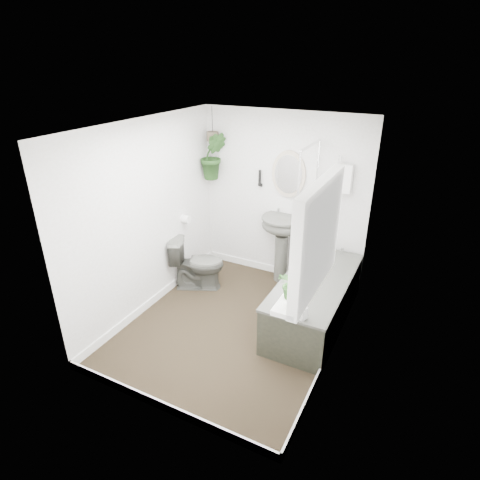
% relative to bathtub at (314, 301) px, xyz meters
% --- Properties ---
extents(floor, '(2.30, 2.80, 0.02)m').
position_rel_bathtub_xyz_m(floor, '(-0.80, -0.50, -0.30)').
color(floor, black).
rests_on(floor, ground).
extents(ceiling, '(2.30, 2.80, 0.02)m').
position_rel_bathtub_xyz_m(ceiling, '(-0.80, -0.50, 2.02)').
color(ceiling, white).
rests_on(ceiling, ground).
extents(wall_back, '(2.30, 0.02, 2.30)m').
position_rel_bathtub_xyz_m(wall_back, '(-0.80, 0.91, 0.86)').
color(wall_back, white).
rests_on(wall_back, ground).
extents(wall_front, '(2.30, 0.02, 2.30)m').
position_rel_bathtub_xyz_m(wall_front, '(-0.80, -1.91, 0.86)').
color(wall_front, white).
rests_on(wall_front, ground).
extents(wall_left, '(0.02, 2.80, 2.30)m').
position_rel_bathtub_xyz_m(wall_left, '(-1.96, -0.50, 0.86)').
color(wall_left, white).
rests_on(wall_left, ground).
extents(wall_right, '(0.02, 2.80, 2.30)m').
position_rel_bathtub_xyz_m(wall_right, '(0.36, -0.50, 0.86)').
color(wall_right, white).
rests_on(wall_right, ground).
extents(skirting, '(2.30, 2.80, 0.10)m').
position_rel_bathtub_xyz_m(skirting, '(-0.80, -0.50, -0.24)').
color(skirting, white).
rests_on(skirting, floor).
extents(bathtub, '(0.72, 1.72, 0.58)m').
position_rel_bathtub_xyz_m(bathtub, '(0.00, 0.00, 0.00)').
color(bathtub, '#4C4D47').
rests_on(bathtub, floor).
extents(bath_screen, '(0.04, 0.72, 1.40)m').
position_rel_bathtub_xyz_m(bath_screen, '(-0.33, 0.49, 0.99)').
color(bath_screen, silver).
rests_on(bath_screen, bathtub).
extents(shower_box, '(0.20, 0.10, 0.35)m').
position_rel_bathtub_xyz_m(shower_box, '(0.00, 0.84, 1.26)').
color(shower_box, white).
rests_on(shower_box, wall_back).
extents(oval_mirror, '(0.46, 0.03, 0.62)m').
position_rel_bathtub_xyz_m(oval_mirror, '(-0.72, 0.87, 1.21)').
color(oval_mirror, '#B5A68F').
rests_on(oval_mirror, wall_back).
extents(wall_sconce, '(0.04, 0.04, 0.22)m').
position_rel_bathtub_xyz_m(wall_sconce, '(-1.12, 0.86, 1.11)').
color(wall_sconce, black).
rests_on(wall_sconce, wall_back).
extents(toilet_roll_holder, '(0.11, 0.11, 0.11)m').
position_rel_bathtub_xyz_m(toilet_roll_holder, '(-1.90, 0.20, 0.61)').
color(toilet_roll_holder, white).
rests_on(toilet_roll_holder, wall_left).
extents(window_recess, '(0.08, 1.00, 0.90)m').
position_rel_bathtub_xyz_m(window_recess, '(0.29, -1.20, 1.36)').
color(window_recess, white).
rests_on(window_recess, wall_right).
extents(window_sill, '(0.18, 1.00, 0.04)m').
position_rel_bathtub_xyz_m(window_sill, '(0.22, -1.20, 0.94)').
color(window_sill, white).
rests_on(window_sill, wall_right).
extents(window_blinds, '(0.01, 0.86, 0.76)m').
position_rel_bathtub_xyz_m(window_blinds, '(0.24, -1.20, 1.36)').
color(window_blinds, white).
rests_on(window_blinds, wall_right).
extents(toilet, '(0.80, 0.66, 0.71)m').
position_rel_bathtub_xyz_m(toilet, '(-1.65, 0.06, 0.07)').
color(toilet, '#4C4D47').
rests_on(toilet, floor).
extents(pedestal_sink, '(0.60, 0.53, 0.96)m').
position_rel_bathtub_xyz_m(pedestal_sink, '(-0.72, 0.74, 0.19)').
color(pedestal_sink, '#4C4D47').
rests_on(pedestal_sink, floor).
extents(sill_plant, '(0.26, 0.25, 0.23)m').
position_rel_bathtub_xyz_m(sill_plant, '(0.21, -1.48, 1.08)').
color(sill_plant, black).
rests_on(sill_plant, window_sill).
extents(hanging_plant, '(0.45, 0.42, 0.65)m').
position_rel_bathtub_xyz_m(hanging_plant, '(-1.77, 0.75, 1.36)').
color(hanging_plant, black).
rests_on(hanging_plant, ceiling).
extents(soap_bottle, '(0.11, 0.11, 0.19)m').
position_rel_bathtub_xyz_m(soap_bottle, '(0.10, -0.79, 0.38)').
color(soap_bottle, black).
rests_on(soap_bottle, bathtub).
extents(hanging_pot, '(0.16, 0.16, 0.12)m').
position_rel_bathtub_xyz_m(hanging_pot, '(-1.77, 0.75, 1.63)').
color(hanging_pot, brown).
rests_on(hanging_pot, ceiling).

